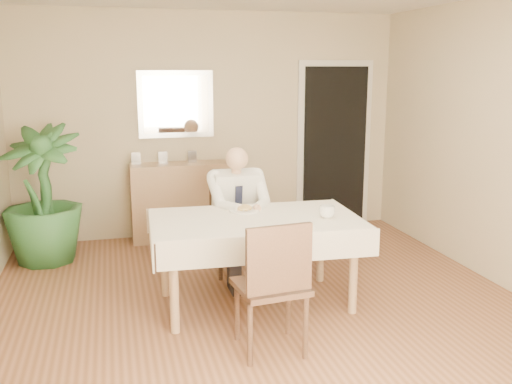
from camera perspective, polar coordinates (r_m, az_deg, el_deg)
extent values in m
plane|color=brown|center=(4.70, 1.08, -12.28)|extent=(5.00, 5.00, 0.00)
cube|color=tan|center=(6.75, -4.57, 6.68)|extent=(4.50, 0.02, 2.60)
cube|color=tan|center=(2.09, 19.93, -6.76)|extent=(4.50, 0.02, 2.60)
cube|color=silver|center=(2.06, 19.92, -2.65)|extent=(1.34, 0.02, 1.44)
cube|color=white|center=(2.08, 19.62, -2.51)|extent=(1.18, 0.02, 1.28)
cube|color=silver|center=(7.19, 7.79, 4.55)|extent=(0.96, 0.03, 2.10)
cube|color=black|center=(7.17, 7.88, 4.51)|extent=(0.80, 0.05, 1.95)
cube|color=silver|center=(6.65, -8.03, 8.68)|extent=(0.86, 0.03, 0.76)
cube|color=white|center=(6.63, -8.01, 8.67)|extent=(0.74, 0.02, 0.64)
cube|color=#936C49|center=(4.69, -0.06, -2.99)|extent=(1.64, 0.97, 0.04)
cube|color=beige|center=(4.68, -0.06, -2.68)|extent=(1.74, 1.07, 0.01)
cube|color=beige|center=(4.25, 1.62, -5.75)|extent=(1.70, 0.09, 0.22)
cube|color=beige|center=(5.18, -1.43, -2.43)|extent=(1.70, 0.09, 0.22)
cube|color=beige|center=(4.58, -10.44, -4.60)|extent=(0.06, 1.00, 0.22)
cube|color=beige|center=(4.98, 9.47, -3.20)|extent=(0.06, 1.00, 0.22)
cylinder|color=#936C49|center=(4.34, -8.20, -9.56)|extent=(0.07, 0.07, 0.70)
cylinder|color=#936C49|center=(4.70, 9.71, -7.89)|extent=(0.07, 0.07, 0.70)
cylinder|color=#936C49|center=(5.03, -9.14, -6.48)|extent=(0.07, 0.07, 0.70)
cylinder|color=#936C49|center=(5.34, 6.48, -5.28)|extent=(0.07, 0.07, 0.70)
cube|color=#472D1E|center=(5.52, -2.12, -3.76)|extent=(0.47, 0.47, 0.04)
cube|color=#472D1E|center=(5.63, -2.55, -0.79)|extent=(0.42, 0.09, 0.42)
cylinder|color=#472D1E|center=(5.38, -3.58, -6.71)|extent=(0.04, 0.04, 0.41)
cylinder|color=#472D1E|center=(5.46, 0.17, -6.42)|extent=(0.04, 0.04, 0.41)
cylinder|color=#472D1E|center=(5.72, -4.26, -5.57)|extent=(0.04, 0.04, 0.41)
cylinder|color=#472D1E|center=(5.79, -0.73, -5.31)|extent=(0.04, 0.04, 0.41)
cube|color=#472D1E|center=(4.02, 1.45, -9.45)|extent=(0.50, 0.50, 0.04)
cube|color=#472D1E|center=(3.74, 2.34, -6.74)|extent=(0.46, 0.09, 0.46)
cylinder|color=#472D1E|center=(3.90, -0.62, -14.08)|extent=(0.04, 0.04, 0.45)
cylinder|color=#472D1E|center=(4.00, 4.98, -13.41)|extent=(0.04, 0.04, 0.45)
cylinder|color=#472D1E|center=(4.24, -1.90, -11.80)|extent=(0.04, 0.04, 0.45)
cylinder|color=#472D1E|center=(4.34, 3.25, -11.27)|extent=(0.04, 0.04, 0.45)
cube|color=white|center=(5.40, -2.05, -0.62)|extent=(0.42, 0.31, 0.55)
cube|color=black|center=(5.29, -1.76, -1.23)|extent=(0.07, 0.08, 0.36)
cylinder|color=tan|center=(5.30, -1.97, 2.28)|extent=(0.09, 0.09, 0.08)
sphere|color=tan|center=(5.26, -1.92, 3.36)|extent=(0.21, 0.21, 0.21)
cube|color=black|center=(5.25, -2.63, -3.66)|extent=(0.13, 0.42, 0.13)
cube|color=black|center=(5.29, -0.51, -3.51)|extent=(0.13, 0.42, 0.13)
cube|color=black|center=(5.17, -2.19, -7.28)|extent=(0.11, 0.12, 0.45)
cube|color=black|center=(5.21, -0.03, -7.11)|extent=(0.11, 0.12, 0.45)
cube|color=black|center=(5.18, -2.03, -9.48)|extent=(0.11, 0.26, 0.07)
cube|color=black|center=(5.22, 0.14, -9.28)|extent=(0.11, 0.26, 0.07)
cylinder|color=white|center=(4.89, -1.19, -1.85)|extent=(0.26, 0.26, 0.02)
ellipsoid|color=#9C7D44|center=(4.89, -1.19, -1.60)|extent=(0.14, 0.14, 0.06)
cylinder|color=silver|center=(4.84, -0.57, -1.79)|extent=(0.01, 0.13, 0.01)
cylinder|color=silver|center=(4.82, -1.49, -1.85)|extent=(0.01, 0.13, 0.01)
imported|color=white|center=(4.70, 7.11, -1.98)|extent=(0.16, 0.16, 0.10)
cube|color=#936C49|center=(6.66, -7.59, -0.93)|extent=(1.11, 0.38, 0.89)
cube|color=silver|center=(6.55, -11.92, 3.29)|extent=(0.10, 0.02, 0.14)
cube|color=silver|center=(6.57, -9.30, 3.41)|extent=(0.10, 0.02, 0.14)
cube|color=silver|center=(6.59, -6.40, 3.53)|extent=(0.10, 0.02, 0.14)
imported|color=#265627|center=(6.14, -20.58, -0.26)|extent=(1.01, 1.01, 1.41)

